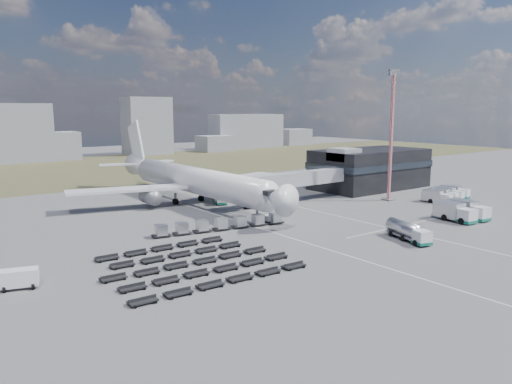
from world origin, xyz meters
TOP-DOWN VIEW (x-y plane):
  - ground at (0.00, 0.00)m, footprint 420.00×420.00m
  - grass_strip at (0.00, 110.00)m, footprint 420.00×90.00m
  - lane_markings at (9.77, 3.00)m, footprint 47.12×110.00m
  - terminal at (47.77, 23.96)m, footprint 30.40×16.40m
  - jet_bridge at (15.90, 20.42)m, footprint 30.30×3.80m
  - airliner at (0.00, 32.38)m, footprint 51.59×64.53m
  - skyline at (1.13, 148.75)m, footprint 303.62×25.96m
  - fuel_tanker at (11.64, -14.68)m, footprint 4.71×9.18m
  - pushback_tug at (2.55, 8.00)m, footprint 3.30×2.24m
  - utility_van at (-41.76, -1.09)m, footprint 4.61×3.07m
  - catering_truck at (4.93, 29.10)m, footprint 4.06×5.86m
  - service_trucks_near at (31.84, -11.56)m, footprint 7.39×8.54m
  - service_trucks_far at (47.83, 1.70)m, footprint 12.23×7.89m
  - uld_row at (-8.05, 8.43)m, footprint 23.74×5.79m
  - baggage_dollies at (-21.79, -5.71)m, footprint 25.08×19.56m
  - floodlight_mast at (37.50, 9.52)m, footprint 2.75×2.22m

SIDE VIEW (x-z plane):
  - ground at x=0.00m, z-range 0.00..0.00m
  - grass_strip at x=0.00m, z-range 0.00..0.01m
  - lane_markings at x=9.77m, z-range 0.00..0.01m
  - baggage_dollies at x=-21.79m, z-range 0.00..0.74m
  - pushback_tug at x=2.55m, z-range 0.00..1.39m
  - uld_row at x=-8.05m, z-range 0.18..2.03m
  - utility_van at x=-41.76m, z-range 0.00..2.27m
  - catering_truck at x=4.93m, z-range 0.03..2.52m
  - service_trucks_far at x=47.83m, z-range 0.11..2.65m
  - fuel_tanker at x=11.64m, z-range 0.00..2.88m
  - service_trucks_near at x=31.84m, z-range 0.14..3.31m
  - jet_bridge at x=15.90m, z-range 1.53..8.58m
  - terminal at x=47.77m, z-range -0.25..10.75m
  - airliner at x=0.00m, z-range -3.52..14.10m
  - skyline at x=1.13m, z-range -3.67..21.93m
  - floodlight_mast at x=37.50m, z-range 0.03..28.82m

